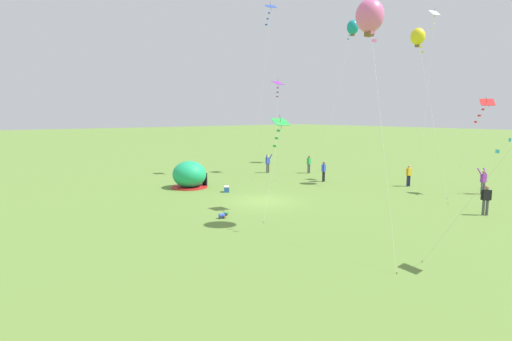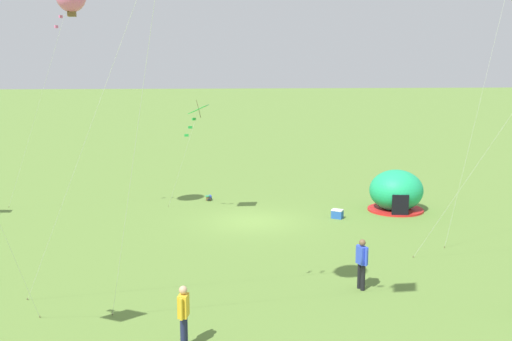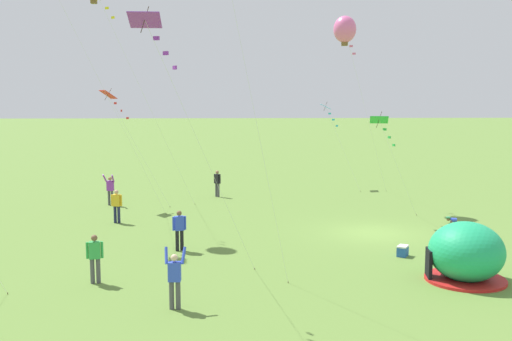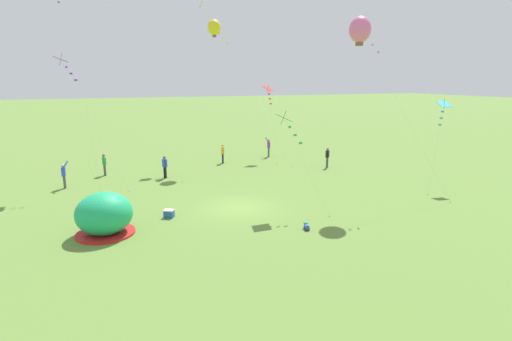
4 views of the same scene
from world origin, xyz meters
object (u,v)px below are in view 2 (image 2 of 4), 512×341
(person_far_back, at_px, (362,261))
(person_strolling, at_px, (184,313))
(toddler_crawling, at_px, (209,197))
(kite_green, at_px, (197,113))
(popup_tent, at_px, (396,191))
(cooler_box, at_px, (337,214))

(person_far_back, distance_m, person_strolling, 6.81)
(toddler_crawling, xyz_separation_m, kite_green, (0.51, 3.65, 4.89))
(popup_tent, height_order, person_strolling, popup_tent)
(cooler_box, distance_m, kite_green, 8.30)
(toddler_crawling, distance_m, kite_green, 6.13)
(popup_tent, xyz_separation_m, toddler_crawling, (9.49, -3.06, -0.82))
(cooler_box, bearing_deg, kite_green, -5.84)
(person_far_back, bearing_deg, cooler_box, -97.69)
(cooler_box, relative_size, kite_green, 0.11)
(cooler_box, bearing_deg, toddler_crawling, -35.03)
(cooler_box, bearing_deg, person_strolling, 61.51)
(person_strolling, bearing_deg, toddler_crawling, -92.59)
(popup_tent, relative_size, cooler_box, 4.36)
(popup_tent, xyz_separation_m, person_strolling, (10.26, 14.10, -0.03))
(person_strolling, bearing_deg, popup_tent, -126.04)
(kite_green, bearing_deg, toddler_crawling, -98.01)
(person_strolling, bearing_deg, kite_green, -91.12)
(toddler_crawling, distance_m, person_strolling, 17.20)
(popup_tent, height_order, toddler_crawling, popup_tent)
(popup_tent, bearing_deg, toddler_crawling, -17.87)
(cooler_box, height_order, person_far_back, person_far_back)
(popup_tent, relative_size, kite_green, 0.49)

